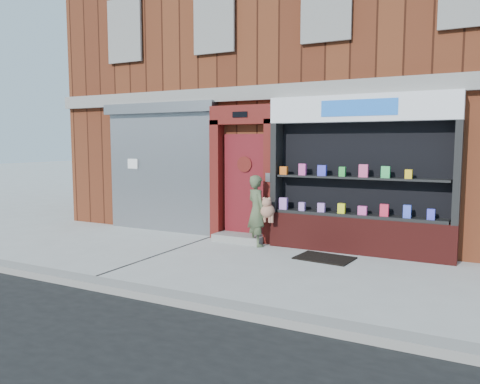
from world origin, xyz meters
The scene contains 8 objects.
ground centered at (0.00, 0.00, 0.00)m, with size 80.00×80.00×0.00m, color #9E9E99.
curb centered at (0.00, -2.15, 0.06)m, with size 60.00×0.30×0.12m, color gray.
building centered at (0.00, 5.99, 4.00)m, with size 12.00×8.16×8.00m.
shutter_bay centered at (-3.00, 1.93, 1.72)m, with size 3.10×0.30×3.04m.
red_door_bay centered at (-0.75, 1.86, 1.46)m, with size 1.52×0.58×2.90m.
pharmacy_bay centered at (1.75, 1.81, 1.37)m, with size 3.50×0.41×3.00m.
woman centered at (-0.21, 1.47, 0.73)m, with size 0.72×0.59×1.46m.
doormat centered at (1.33, 1.07, 0.01)m, with size 1.00×0.70×0.02m, color black.
Camera 1 is at (3.82, -7.07, 2.11)m, focal length 35.00 mm.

